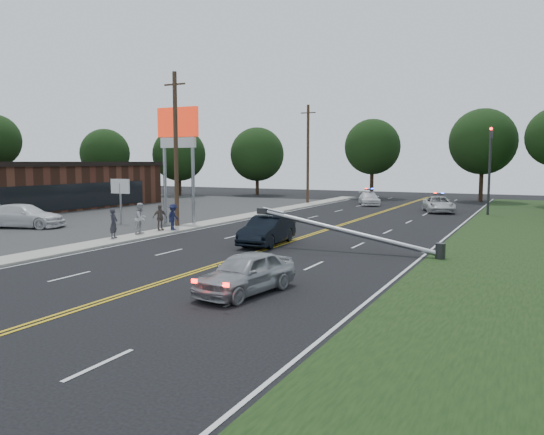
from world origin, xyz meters
The scene contains 25 objects.
ground centered at (0.00, 0.00, 0.00)m, with size 120.00×120.00×0.00m, color black.
parking_lot centered at (-20.00, 10.00, 0.01)m, with size 25.00×60.00×0.01m, color #2D2D2D.
sidewalk centered at (-8.40, 10.00, 0.06)m, with size 1.80×70.00×0.12m, color #A59F95.
centerline_yellow centered at (0.00, 10.00, 0.01)m, with size 0.36×80.00×0.00m, color gold.
pharmacy_building centered at (-27.99, 14.00, 2.20)m, with size 8.40×30.40×4.30m.
pylon_sign centered at (-10.50, 14.00, 6.00)m, with size 3.20×0.35×8.00m.
small_sign centered at (-14.00, 12.00, 2.33)m, with size 1.60×0.14×3.10m.
traffic_signal centered at (8.30, 30.00, 4.21)m, with size 0.28×0.41×7.05m.
fallen_streetlight centered at (4.19, 8.00, 0.92)m, with size 9.36×0.44×1.91m.
utility_pole_mid centered at (-9.20, 12.00, 5.08)m, with size 1.60×0.28×10.00m.
utility_pole_far centered at (-9.20, 34.00, 5.08)m, with size 1.60×0.28×10.00m.
tree_3 centered at (-35.26, 32.65, 5.31)m, with size 5.89×5.89×8.26m.
tree_4 centered at (-29.03, 39.09, 5.20)m, with size 6.70×6.70×8.56m.
tree_5 centered at (-20.57, 44.28, 5.24)m, with size 6.87×6.87×8.69m.
tree_6 centered at (-5.74, 45.26, 6.03)m, with size 6.49×6.49×9.29m.
tree_7 centered at (6.34, 45.36, 6.44)m, with size 7.07×7.07×9.98m.
crashed_sedan centered at (-0.61, 8.18, 0.74)m, with size 1.58×4.52×1.49m, color black.
waiting_sedan centered at (3.44, -1.25, 0.68)m, with size 1.61×4.00×1.36m, color #9D9FA4.
parked_car centered at (-18.08, 7.44, 0.77)m, with size 2.15×5.28×1.53m, color white.
emergency_a centered at (4.32, 30.64, 0.67)m, with size 2.22×4.81×1.34m, color silver.
emergency_b centered at (-3.13, 35.34, 0.64)m, with size 1.79×4.39×1.27m, color white.
bystander_a centered at (-8.80, 5.76, 0.94)m, with size 0.60×0.39×1.64m, color #292931.
bystander_b centered at (-8.64, 7.81, 1.02)m, with size 0.88×0.68×1.80m, color #B8B7BC.
bystander_c centered at (-8.06, 10.09, 0.92)m, with size 1.03×0.59×1.60m, color #1A1D41.
bystander_d centered at (-8.66, 9.56, 0.91)m, with size 0.92×0.38×1.57m, color #5D504B.
Camera 1 is at (11.81, -16.02, 4.27)m, focal length 35.00 mm.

